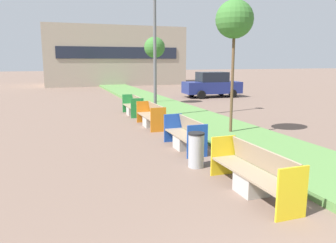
{
  "coord_description": "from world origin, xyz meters",
  "views": [
    {
      "loc": [
        -2.81,
        -1.46,
        2.69
      ],
      "look_at": [
        0.9,
        9.09,
        0.6
      ],
      "focal_mm": 35.0,
      "sensor_mm": 36.0,
      "label": 1
    }
  ],
  "objects_px": {
    "bench_green_frame": "(133,108)",
    "bench_orange_frame": "(151,118)",
    "bench_yellow_frame": "(253,175)",
    "parked_car_distant": "(212,85)",
    "sapling_tree_far": "(155,48)",
    "litter_bin": "(196,150)",
    "street_lamp_post": "(155,13)",
    "bench_blue_frame": "(185,137)",
    "sapling_tree_near": "(234,20)"
  },
  "relations": [
    {
      "from": "sapling_tree_far",
      "to": "litter_bin",
      "type": "bearing_deg",
      "value": -102.22
    },
    {
      "from": "street_lamp_post",
      "to": "sapling_tree_near",
      "type": "bearing_deg",
      "value": -68.85
    },
    {
      "from": "bench_orange_frame",
      "to": "sapling_tree_near",
      "type": "distance_m",
      "value": 5.01
    },
    {
      "from": "bench_orange_frame",
      "to": "bench_green_frame",
      "type": "xyz_separation_m",
      "value": [
        -0.0,
        3.18,
        -0.01
      ]
    },
    {
      "from": "bench_green_frame",
      "to": "street_lamp_post",
      "type": "height_order",
      "value": "street_lamp_post"
    },
    {
      "from": "parked_car_distant",
      "to": "bench_orange_frame",
      "type": "bearing_deg",
      "value": -124.89
    },
    {
      "from": "bench_blue_frame",
      "to": "sapling_tree_far",
      "type": "xyz_separation_m",
      "value": [
        2.18,
        10.22,
        3.08
      ]
    },
    {
      "from": "parked_car_distant",
      "to": "street_lamp_post",
      "type": "bearing_deg",
      "value": -127.21
    },
    {
      "from": "bench_blue_frame",
      "to": "sapling_tree_far",
      "type": "bearing_deg",
      "value": 77.94
    },
    {
      "from": "bench_blue_frame",
      "to": "sapling_tree_far",
      "type": "relative_size",
      "value": 0.49
    },
    {
      "from": "parked_car_distant",
      "to": "bench_green_frame",
      "type": "bearing_deg",
      "value": -136.98
    },
    {
      "from": "bench_blue_frame",
      "to": "bench_yellow_frame",
      "type": "bearing_deg",
      "value": -89.92
    },
    {
      "from": "bench_green_frame",
      "to": "sapling_tree_far",
      "type": "distance_m",
      "value": 5.07
    },
    {
      "from": "bench_green_frame",
      "to": "sapling_tree_far",
      "type": "xyz_separation_m",
      "value": [
        2.18,
        3.39,
        3.08
      ]
    },
    {
      "from": "bench_orange_frame",
      "to": "bench_blue_frame",
      "type": "bearing_deg",
      "value": -90.03
    },
    {
      "from": "bench_green_frame",
      "to": "street_lamp_post",
      "type": "relative_size",
      "value": 0.23
    },
    {
      "from": "litter_bin",
      "to": "street_lamp_post",
      "type": "xyz_separation_m",
      "value": [
        1.02,
        6.79,
        4.25
      ]
    },
    {
      "from": "bench_green_frame",
      "to": "parked_car_distant",
      "type": "xyz_separation_m",
      "value": [
        7.43,
        6.01,
        0.55
      ]
    },
    {
      "from": "street_lamp_post",
      "to": "parked_car_distant",
      "type": "xyz_separation_m",
      "value": [
        6.81,
        7.77,
        -3.79
      ]
    },
    {
      "from": "sapling_tree_far",
      "to": "parked_car_distant",
      "type": "distance_m",
      "value": 6.38
    },
    {
      "from": "street_lamp_post",
      "to": "bench_yellow_frame",
      "type": "bearing_deg",
      "value": -93.99
    },
    {
      "from": "litter_bin",
      "to": "street_lamp_post",
      "type": "bearing_deg",
      "value": 81.5
    },
    {
      "from": "street_lamp_post",
      "to": "sapling_tree_near",
      "type": "height_order",
      "value": "street_lamp_post"
    },
    {
      "from": "bench_yellow_frame",
      "to": "parked_car_distant",
      "type": "xyz_separation_m",
      "value": [
        7.42,
        16.49,
        0.54
      ]
    },
    {
      "from": "sapling_tree_far",
      "to": "street_lamp_post",
      "type": "bearing_deg",
      "value": -106.96
    },
    {
      "from": "litter_bin",
      "to": "sapling_tree_near",
      "type": "bearing_deg",
      "value": 46.61
    },
    {
      "from": "bench_green_frame",
      "to": "sapling_tree_near",
      "type": "height_order",
      "value": "sapling_tree_near"
    },
    {
      "from": "bench_green_frame",
      "to": "street_lamp_post",
      "type": "distance_m",
      "value": 4.72
    },
    {
      "from": "bench_blue_frame",
      "to": "litter_bin",
      "type": "bearing_deg",
      "value": -103.16
    },
    {
      "from": "bench_green_frame",
      "to": "bench_blue_frame",
      "type": "bearing_deg",
      "value": -90.0
    },
    {
      "from": "sapling_tree_far",
      "to": "bench_green_frame",
      "type": "bearing_deg",
      "value": -122.8
    },
    {
      "from": "litter_bin",
      "to": "street_lamp_post",
      "type": "height_order",
      "value": "street_lamp_post"
    },
    {
      "from": "bench_orange_frame",
      "to": "parked_car_distant",
      "type": "xyz_separation_m",
      "value": [
        7.42,
        9.19,
        0.54
      ]
    },
    {
      "from": "bench_yellow_frame",
      "to": "sapling_tree_far",
      "type": "xyz_separation_m",
      "value": [
        2.18,
        13.87,
        3.06
      ]
    },
    {
      "from": "bench_blue_frame",
      "to": "bench_green_frame",
      "type": "distance_m",
      "value": 6.83
    },
    {
      "from": "sapling_tree_near",
      "to": "sapling_tree_far",
      "type": "bearing_deg",
      "value": 90.0
    },
    {
      "from": "bench_orange_frame",
      "to": "sapling_tree_near",
      "type": "relative_size",
      "value": 0.46
    },
    {
      "from": "litter_bin",
      "to": "sapling_tree_far",
      "type": "relative_size",
      "value": 0.22
    },
    {
      "from": "litter_bin",
      "to": "street_lamp_post",
      "type": "distance_m",
      "value": 8.08
    },
    {
      "from": "street_lamp_post",
      "to": "sapling_tree_near",
      "type": "distance_m",
      "value": 4.4
    },
    {
      "from": "bench_blue_frame",
      "to": "parked_car_distant",
      "type": "xyz_separation_m",
      "value": [
        7.43,
        12.84,
        0.55
      ]
    },
    {
      "from": "sapling_tree_near",
      "to": "sapling_tree_far",
      "type": "relative_size",
      "value": 1.15
    },
    {
      "from": "sapling_tree_near",
      "to": "parked_car_distant",
      "type": "height_order",
      "value": "sapling_tree_near"
    },
    {
      "from": "bench_orange_frame",
      "to": "parked_car_distant",
      "type": "distance_m",
      "value": 11.83
    },
    {
      "from": "bench_blue_frame",
      "to": "street_lamp_post",
      "type": "bearing_deg",
      "value": 83.11
    },
    {
      "from": "bench_yellow_frame",
      "to": "sapling_tree_near",
      "type": "relative_size",
      "value": 0.52
    },
    {
      "from": "bench_orange_frame",
      "to": "bench_yellow_frame",
      "type": "bearing_deg",
      "value": -89.98
    },
    {
      "from": "bench_green_frame",
      "to": "bench_orange_frame",
      "type": "bearing_deg",
      "value": -89.95
    },
    {
      "from": "street_lamp_post",
      "to": "sapling_tree_far",
      "type": "height_order",
      "value": "street_lamp_post"
    },
    {
      "from": "bench_yellow_frame",
      "to": "litter_bin",
      "type": "height_order",
      "value": "bench_yellow_frame"
    }
  ]
}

